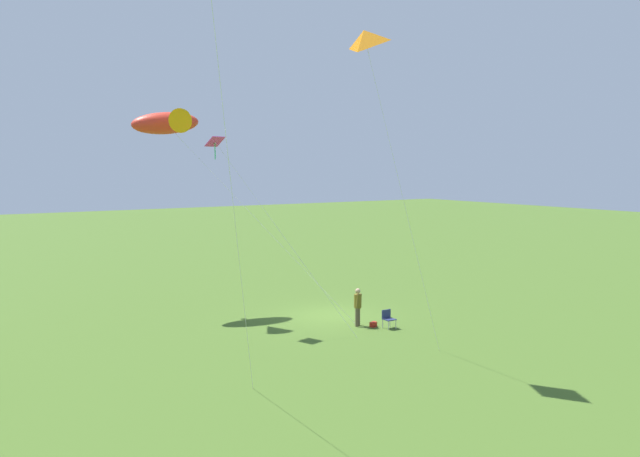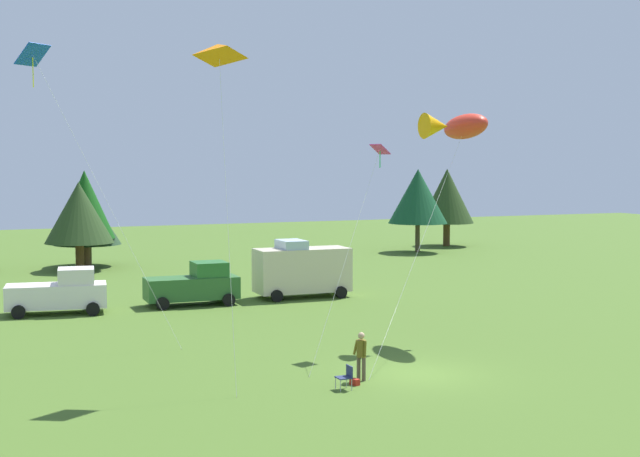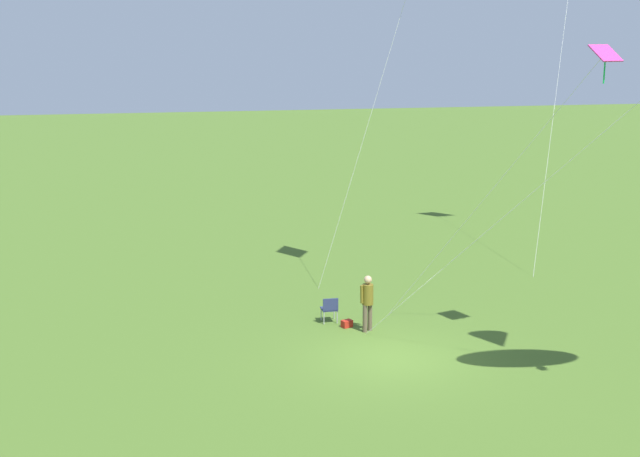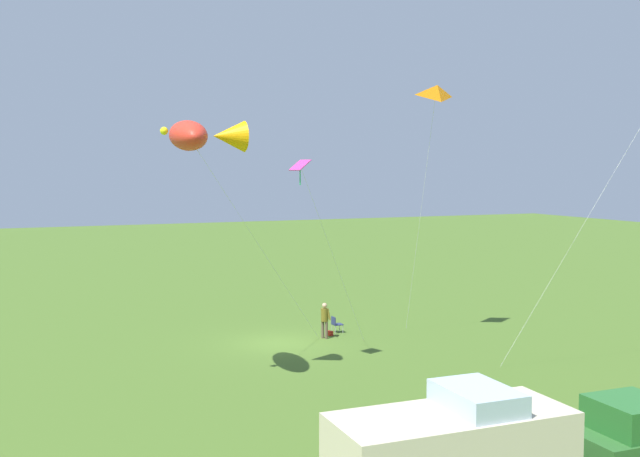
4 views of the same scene
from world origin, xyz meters
TOP-DOWN VIEW (x-y plane):
  - ground_plane at (0.00, 0.00)m, footprint 160.00×160.00m
  - person_kite_flyer at (-2.35, -0.05)m, footprint 0.49×0.53m
  - folding_chair at (-3.37, -0.99)m, footprint 0.48×0.48m
  - backpack_on_grass at (-2.84, -0.56)m, footprint 0.32×0.38m
  - kite_diamond_rainbow at (0.85, 5.15)m, footprint 5.36×4.67m

SIDE VIEW (x-z plane):
  - ground_plane at x=0.00m, z-range 0.00..0.00m
  - backpack_on_grass at x=-2.84m, z-range 0.00..0.22m
  - folding_chair at x=-3.37m, z-range 0.08..0.90m
  - person_kite_flyer at x=-2.35m, z-range 0.15..1.89m
  - kite_diamond_rainbow at x=0.85m, z-range 3.68..12.23m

